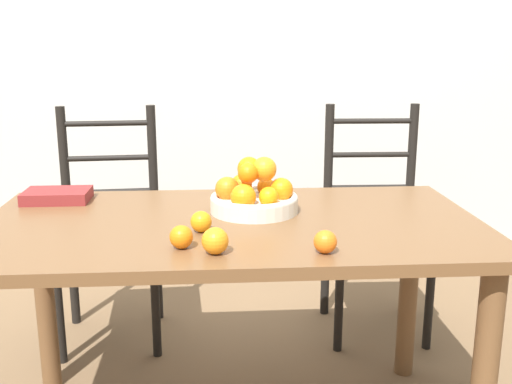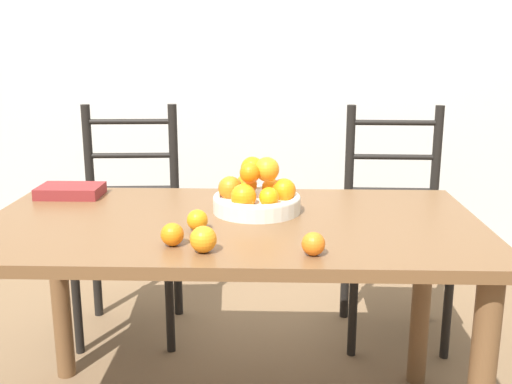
# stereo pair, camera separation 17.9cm
# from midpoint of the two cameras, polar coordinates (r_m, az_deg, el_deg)

# --- Properties ---
(wall_back) EXTENTS (8.00, 0.06, 2.60)m
(wall_back) POSITION_cam_midpoint_polar(r_m,az_deg,el_deg) (3.22, 1.14, 14.69)
(wall_back) COLOR beige
(wall_back) RESTS_ON ground_plane
(dining_table) EXTENTS (1.52, 0.81, 0.73)m
(dining_table) POSITION_cam_midpoint_polar(r_m,az_deg,el_deg) (1.86, 0.50, -5.84)
(dining_table) COLOR brown
(dining_table) RESTS_ON ground_plane
(fruit_bowl) EXTENTS (0.28, 0.28, 0.18)m
(fruit_bowl) POSITION_cam_midpoint_polar(r_m,az_deg,el_deg) (1.90, 2.73, -0.34)
(fruit_bowl) COLOR beige
(fruit_bowl) RESTS_ON dining_table
(orange_loose_0) EXTENTS (0.06, 0.06, 0.06)m
(orange_loose_0) POSITION_cam_midpoint_polar(r_m,az_deg,el_deg) (1.53, 8.84, -4.95)
(orange_loose_0) COLOR orange
(orange_loose_0) RESTS_ON dining_table
(orange_loose_1) EXTENTS (0.06, 0.06, 0.06)m
(orange_loose_1) POSITION_cam_midpoint_polar(r_m,az_deg,el_deg) (1.59, -4.80, -4.10)
(orange_loose_1) COLOR orange
(orange_loose_1) RESTS_ON dining_table
(orange_loose_2) EXTENTS (0.06, 0.06, 0.06)m
(orange_loose_2) POSITION_cam_midpoint_polar(r_m,az_deg,el_deg) (1.72, -2.65, -2.72)
(orange_loose_2) COLOR orange
(orange_loose_2) RESTS_ON dining_table
(orange_loose_3) EXTENTS (0.07, 0.07, 0.07)m
(orange_loose_3) POSITION_cam_midpoint_polar(r_m,az_deg,el_deg) (1.54, -1.72, -4.57)
(orange_loose_3) COLOR orange
(orange_loose_3) RESTS_ON dining_table
(chair_left) EXTENTS (0.45, 0.43, 1.00)m
(chair_left) POSITION_cam_midpoint_polar(r_m,az_deg,el_deg) (2.66, -10.10, -3.43)
(chair_left) COLOR black
(chair_left) RESTS_ON ground_plane
(chair_right) EXTENTS (0.43, 0.41, 1.00)m
(chair_right) POSITION_cam_midpoint_polar(r_m,az_deg,el_deg) (2.68, 14.93, -3.60)
(chair_right) COLOR black
(chair_right) RESTS_ON ground_plane
(book_stack) EXTENTS (0.22, 0.15, 0.04)m
(book_stack) POSITION_cam_midpoint_polar(r_m,az_deg,el_deg) (2.18, -15.03, 0.07)
(book_stack) COLOR maroon
(book_stack) RESTS_ON dining_table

